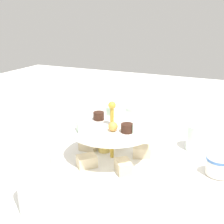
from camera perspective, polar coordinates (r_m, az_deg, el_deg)
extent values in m
plane|color=white|center=(0.77, 0.00, -9.92)|extent=(2.40, 2.40, 0.00)
cylinder|color=white|center=(0.77, 0.00, -9.59)|extent=(0.28, 0.28, 0.01)
cylinder|color=white|center=(0.73, 0.00, -3.17)|extent=(0.23, 0.23, 0.01)
cylinder|color=gold|center=(0.73, 0.00, -4.50)|extent=(0.01, 0.01, 0.16)
sphere|color=gold|center=(0.70, 0.00, 1.41)|extent=(0.02, 0.02, 0.02)
cube|color=beige|center=(0.80, -4.86, -6.74)|extent=(0.05, 0.03, 0.03)
cube|color=beige|center=(0.71, -5.22, -10.07)|extent=(0.06, 0.06, 0.03)
cube|color=beige|center=(0.69, 2.35, -11.17)|extent=(0.06, 0.06, 0.03)
cube|color=beige|center=(0.76, 6.17, -8.12)|extent=(0.06, 0.05, 0.03)
cube|color=beige|center=(0.83, 1.57, -5.77)|extent=(0.05, 0.06, 0.03)
cylinder|color=#E5C660|center=(0.79, -1.58, -7.54)|extent=(0.04, 0.04, 0.01)
cylinder|color=#381E14|center=(0.76, -2.77, -0.80)|extent=(0.03, 0.03, 0.02)
cylinder|color=#381E14|center=(0.68, 3.11, -3.33)|extent=(0.03, 0.03, 0.02)
cube|color=silver|center=(0.69, -5.97, -3.00)|extent=(0.04, 0.04, 0.02)
cube|color=silver|center=(0.68, 5.68, -3.23)|extent=(0.04, 0.04, 0.02)
cube|color=silver|center=(0.79, 0.31, 0.15)|extent=(0.04, 0.04, 0.02)
sphere|color=gold|center=(0.69, 0.21, -3.02)|extent=(0.02, 0.02, 0.02)
cylinder|color=silver|center=(0.57, -15.61, -13.79)|extent=(0.07, 0.07, 0.13)
cylinder|color=silver|center=(0.84, 17.24, -5.15)|extent=(0.06, 0.06, 0.08)
cylinder|color=white|center=(0.75, 20.76, -12.02)|extent=(0.09, 0.09, 0.01)
cylinder|color=white|center=(0.73, 20.99, -10.30)|extent=(0.06, 0.06, 0.04)
cylinder|color=#4772B2|center=(0.72, 21.17, -9.02)|extent=(0.06, 0.06, 0.01)
cube|color=silver|center=(0.93, -17.37, -5.35)|extent=(0.02, 0.17, 0.00)
cylinder|color=silver|center=(0.95, 4.43, -1.27)|extent=(0.06, 0.06, 0.08)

